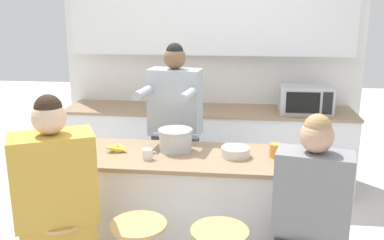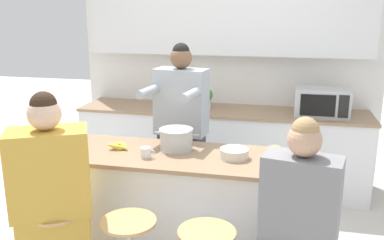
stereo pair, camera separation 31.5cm
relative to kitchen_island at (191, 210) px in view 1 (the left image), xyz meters
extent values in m
cube|color=silver|center=(0.00, 1.91, 0.89)|extent=(3.36, 0.06, 2.70)
cube|color=silver|center=(0.00, 1.80, 1.37)|extent=(3.09, 0.16, 0.75)
cube|color=silver|center=(0.00, 1.57, -0.03)|extent=(3.09, 0.60, 0.86)
cube|color=#937556|center=(0.00, 1.57, 0.41)|extent=(3.12, 0.63, 0.03)
cube|color=silver|center=(0.00, 0.00, 0.01)|extent=(1.85, 0.63, 0.82)
cube|color=#937556|center=(0.00, 0.00, 0.43)|extent=(1.89, 0.67, 0.03)
cylinder|color=tan|center=(-0.75, -0.62, 0.20)|extent=(0.35, 0.35, 0.02)
cylinder|color=tan|center=(-0.25, -0.63, 0.20)|extent=(0.35, 0.35, 0.02)
cylinder|color=tan|center=(0.25, -0.65, 0.20)|extent=(0.35, 0.35, 0.02)
cylinder|color=tan|center=(0.75, -0.61, 0.20)|extent=(0.35, 0.35, 0.02)
cube|color=#383842|center=(-0.20, 0.54, -0.01)|extent=(0.40, 0.27, 0.90)
cube|color=#9EA8B2|center=(-0.20, 0.54, 0.72)|extent=(0.46, 0.28, 0.56)
cylinder|color=#9EA8B2|center=(-0.42, 0.30, 0.85)|extent=(0.11, 0.32, 0.07)
cylinder|color=#9EA8B2|center=(-0.05, 0.25, 0.85)|extent=(0.11, 0.32, 0.07)
sphere|color=brown|center=(-0.20, 0.54, 1.10)|extent=(0.21, 0.21, 0.18)
sphere|color=black|center=(-0.20, 0.54, 1.15)|extent=(0.16, 0.16, 0.14)
cube|color=gold|center=(-0.77, -0.64, 0.49)|extent=(0.57, 0.48, 0.56)
sphere|color=#DBB293|center=(-0.77, -0.64, 0.87)|extent=(0.28, 0.28, 0.21)
sphere|color=black|center=(-0.77, -0.64, 0.93)|extent=(0.22, 0.22, 0.16)
cube|color=slate|center=(0.78, -0.64, 0.47)|extent=(0.46, 0.30, 0.50)
sphere|color=tan|center=(0.78, -0.64, 0.81)|extent=(0.22, 0.22, 0.19)
sphere|color=#A37F51|center=(0.78, -0.64, 0.86)|extent=(0.18, 0.18, 0.15)
cylinder|color=#B7BABC|center=(-0.13, 0.09, 0.53)|extent=(0.25, 0.25, 0.16)
cylinder|color=#B7BABC|center=(-0.13, 0.09, 0.61)|extent=(0.26, 0.26, 0.01)
cylinder|color=#B7BABC|center=(-0.28, 0.09, 0.58)|extent=(0.05, 0.01, 0.01)
cylinder|color=#B7BABC|center=(0.02, 0.09, 0.58)|extent=(0.05, 0.01, 0.01)
cylinder|color=silver|center=(0.32, 0.01, 0.48)|extent=(0.21, 0.21, 0.07)
cylinder|color=orange|center=(0.61, 0.03, 0.50)|extent=(0.08, 0.08, 0.10)
torus|color=orange|center=(0.66, 0.03, 0.50)|extent=(0.04, 0.01, 0.04)
cylinder|color=white|center=(-0.30, -0.12, 0.49)|extent=(0.07, 0.07, 0.08)
torus|color=white|center=(-0.25, -0.12, 0.49)|extent=(0.04, 0.01, 0.04)
ellipsoid|color=yellow|center=(-0.57, -0.01, 0.47)|extent=(0.14, 0.05, 0.06)
ellipsoid|color=yellow|center=(-0.60, 0.03, 0.47)|extent=(0.10, 0.13, 0.06)
ellipsoid|color=yellow|center=(-0.53, 0.03, 0.47)|extent=(0.12, 0.12, 0.06)
cube|color=#B2B5B7|center=(1.03, 1.52, 0.57)|extent=(0.54, 0.33, 0.28)
cube|color=black|center=(0.98, 1.36, 0.57)|extent=(0.33, 0.01, 0.21)
cube|color=black|center=(1.22, 1.36, 0.57)|extent=(0.10, 0.01, 0.23)
cylinder|color=beige|center=(-0.19, 1.57, 0.47)|extent=(0.12, 0.12, 0.08)
sphere|color=#387538|center=(-0.19, 1.57, 0.58)|extent=(0.16, 0.16, 0.16)
camera|label=1|loc=(0.35, -2.96, 1.50)|focal=40.00mm
camera|label=2|loc=(0.66, -2.90, 1.50)|focal=40.00mm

